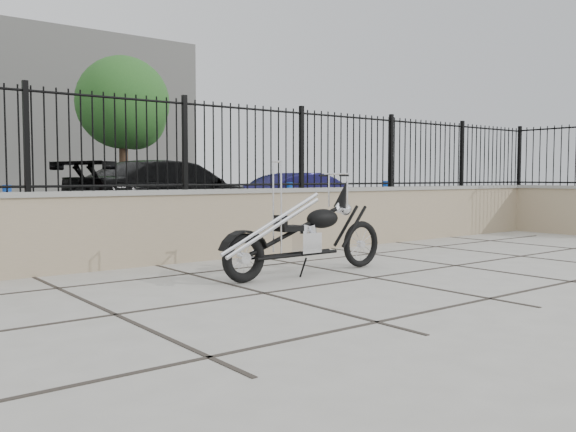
# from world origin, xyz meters

# --- Properties ---
(ground_plane) EXTENTS (90.00, 90.00, 0.00)m
(ground_plane) POSITION_xyz_m (0.00, 0.00, 0.00)
(ground_plane) COLOR #99968E
(ground_plane) RESTS_ON ground
(parking_lot) EXTENTS (30.00, 30.00, 0.00)m
(parking_lot) POSITION_xyz_m (0.00, 12.50, 0.00)
(parking_lot) COLOR black
(parking_lot) RESTS_ON ground
(retaining_wall) EXTENTS (14.00, 0.36, 0.96)m
(retaining_wall) POSITION_xyz_m (0.00, 2.50, 0.48)
(retaining_wall) COLOR gray
(retaining_wall) RESTS_ON ground_plane
(wall_return) EXTENTS (0.36, 2.50, 0.96)m
(wall_return) POSITION_xyz_m (6.85, 1.30, 0.48)
(wall_return) COLOR gray
(wall_return) RESTS_ON ground_plane
(iron_fence) EXTENTS (14.00, 0.08, 1.20)m
(iron_fence) POSITION_xyz_m (0.00, 2.50, 1.56)
(iron_fence) COLOR black
(iron_fence) RESTS_ON retaining_wall
(fence_return) EXTENTS (0.08, 2.30, 1.20)m
(fence_return) POSITION_xyz_m (6.85, 1.30, 1.56)
(fence_return) COLOR black
(fence_return) RESTS_ON wall_return
(chopper_motorcycle) EXTENTS (2.23, 0.43, 1.33)m
(chopper_motorcycle) POSITION_xyz_m (-0.49, 0.63, 0.67)
(chopper_motorcycle) COLOR black
(chopper_motorcycle) RESTS_ON ground_plane
(car_black) EXTENTS (5.54, 3.36, 1.50)m
(car_black) POSITION_xyz_m (1.61, 7.90, 0.75)
(car_black) COLOR black
(car_black) RESTS_ON parking_lot
(car_blue) EXTENTS (3.80, 1.50, 1.23)m
(car_blue) POSITION_xyz_m (5.09, 7.23, 0.62)
(car_blue) COLOR #13113E
(car_blue) RESTS_ON parking_lot
(bollard_a) EXTENTS (0.13, 0.13, 1.01)m
(bollard_a) POSITION_xyz_m (-2.72, 4.63, 0.51)
(bollard_a) COLOR #0B2BB1
(bollard_a) RESTS_ON ground_plane
(bollard_b) EXTENTS (0.13, 0.13, 1.02)m
(bollard_b) POSITION_xyz_m (2.75, 5.04, 0.51)
(bollard_b) COLOR blue
(bollard_b) RESTS_ON ground_plane
(bollard_c) EXTENTS (0.16, 0.16, 1.04)m
(bollard_c) POSITION_xyz_m (5.42, 4.86, 0.52)
(bollard_c) COLOR blue
(bollard_c) RESTS_ON ground_plane
(tree_right) EXTENTS (3.38, 3.38, 5.70)m
(tree_right) POSITION_xyz_m (4.12, 16.68, 3.99)
(tree_right) COLOR #382619
(tree_right) RESTS_ON ground_plane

